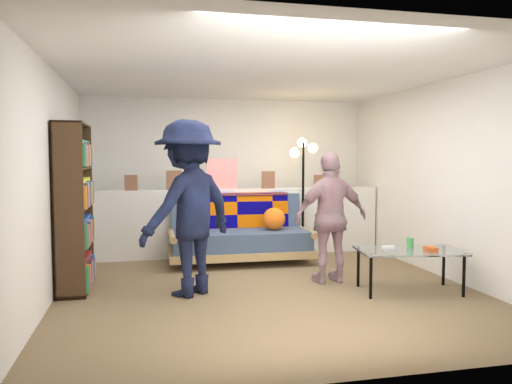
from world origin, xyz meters
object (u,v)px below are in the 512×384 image
(coffee_table, at_px, (410,253))
(person_left, at_px, (188,208))
(futon_sofa, at_px, (241,234))
(person_right, at_px, (331,218))
(bookshelf, at_px, (74,213))
(floor_lamp, at_px, (303,172))

(coffee_table, bearing_deg, person_left, 169.70)
(coffee_table, bearing_deg, futon_sofa, 127.93)
(futon_sofa, xyz_separation_m, person_right, (0.82, -1.35, 0.37))
(futon_sofa, distance_m, bookshelf, 2.36)
(futon_sofa, height_order, coffee_table, futon_sofa)
(person_left, bearing_deg, bookshelf, -59.91)
(coffee_table, distance_m, person_left, 2.45)
(bookshelf, xyz_separation_m, person_left, (1.22, -0.49, 0.07))
(floor_lamp, bearing_deg, coffee_table, -77.11)
(bookshelf, bearing_deg, futon_sofa, 26.06)
(person_left, bearing_deg, floor_lamp, -174.24)
(person_right, bearing_deg, bookshelf, -11.08)
(floor_lamp, xyz_separation_m, person_left, (-1.86, -1.78, -0.31))
(bookshelf, relative_size, person_right, 1.20)
(futon_sofa, distance_m, person_right, 1.62)
(coffee_table, bearing_deg, person_right, 139.58)
(person_left, xyz_separation_m, person_right, (1.67, 0.16, -0.17))
(person_left, bearing_deg, person_right, 147.33)
(futon_sofa, xyz_separation_m, floor_lamp, (1.00, 0.28, 0.85))
(futon_sofa, distance_m, floor_lamp, 1.34)
(person_right, bearing_deg, futon_sofa, -63.29)
(coffee_table, bearing_deg, bookshelf, 165.62)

